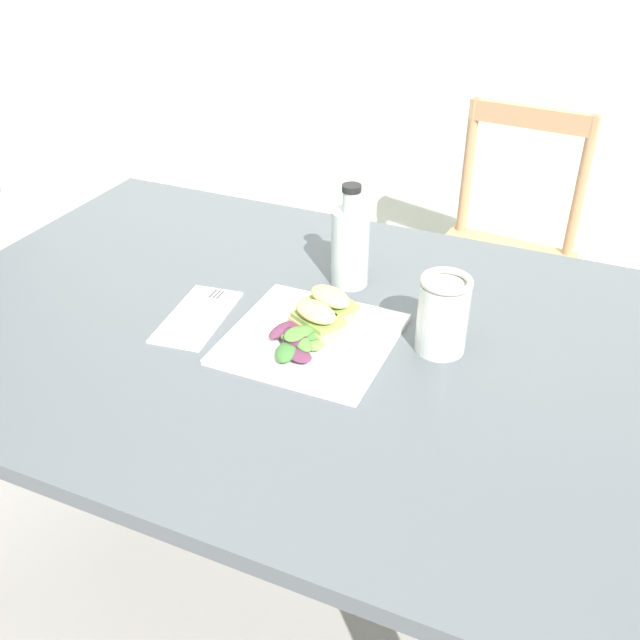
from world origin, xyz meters
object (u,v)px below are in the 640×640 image
Objects in this scene: plate_lunch at (311,339)px; sandwich_half_front at (316,319)px; sandwich_half_back at (331,304)px; fork_on_napkin at (202,310)px; dining_table at (275,371)px; mason_jar_iced_tea at (442,318)px; chair_wooden_far at (498,259)px; bottle_cold_brew at (350,250)px.

plate_lunch is 2.68× the size of sandwich_half_front.
sandwich_half_back is 0.24m from fork_on_napkin.
mason_jar_iced_tea is (0.30, 0.04, 0.18)m from dining_table.
dining_table is at bearing -172.51° from mason_jar_iced_tea.
chair_wooden_far reaches higher than fork_on_napkin.
bottle_cold_brew is 0.27m from mason_jar_iced_tea.
sandwich_half_front is (-0.16, -1.00, 0.33)m from chair_wooden_far.
sandwich_half_back is 0.50× the size of bottle_cold_brew.
chair_wooden_far reaches higher than plate_lunch.
sandwich_half_front reaches higher than plate_lunch.
sandwich_half_front is 0.22m from mason_jar_iced_tea.
fork_on_napkin is (-0.13, -0.03, 0.12)m from dining_table.
plate_lunch reaches higher than dining_table.
fork_on_napkin is 0.31m from bottle_cold_brew.
fork_on_napkin is 1.34× the size of mason_jar_iced_tea.
fork_on_napkin is at bearing 179.14° from plate_lunch.
plate_lunch is (0.09, -0.03, 0.12)m from dining_table.
sandwich_half_front is at bearing -165.54° from mason_jar_iced_tea.
plate_lunch reaches higher than fork_on_napkin.
sandwich_half_front is 1.00× the size of sandwich_half_back.
bottle_cold_brew reaches higher than sandwich_half_back.
dining_table is 0.18m from fork_on_napkin.
sandwich_half_front is 0.06m from sandwich_half_back.
mason_jar_iced_tea is (0.21, -0.00, 0.02)m from sandwich_half_back.
bottle_cold_brew is at bearing 146.56° from mason_jar_iced_tea.
chair_wooden_far is at bearing 77.57° from bottle_cold_brew.
sandwich_half_front is at bearing -8.62° from dining_table.
mason_jar_iced_tea is at bearing -33.44° from bottle_cold_brew.
bottle_cold_brew reaches higher than chair_wooden_far.
sandwich_half_front is 0.56× the size of fork_on_napkin.
plate_lunch is 2.00× the size of mason_jar_iced_tea.
plate_lunch is 0.04m from sandwich_half_front.
sandwich_half_front and sandwich_half_back have the same top height.
fork_on_napkin is at bearing -163.73° from sandwich_half_back.
sandwich_half_back is 0.56× the size of fork_on_napkin.
chair_wooden_far is 3.13× the size of plate_lunch.
chair_wooden_far reaches higher than sandwich_half_front.
bottle_cold_brew is (-0.01, 0.22, 0.07)m from plate_lunch.
chair_wooden_far is 8.40× the size of sandwich_half_front.
bottle_cold_brew is (-0.02, 0.20, 0.04)m from sandwich_half_front.
fork_on_napkin is 0.45m from mason_jar_iced_tea.
chair_wooden_far is 4.20× the size of bottle_cold_brew.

